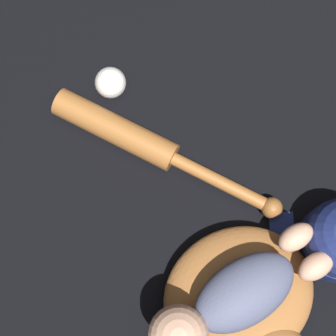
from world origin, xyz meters
TOP-DOWN VIEW (x-y plane):
  - ground_plane at (0.00, 0.00)m, footprint 6.00×6.00m
  - baseball_glove at (-0.02, -0.01)m, footprint 0.35×0.36m
  - baby_figure at (0.01, -0.04)m, footprint 0.38×0.15m
  - baseball_bat at (-0.08, -0.41)m, footprint 0.24×0.51m
  - baseball at (-0.12, -0.55)m, footprint 0.07×0.07m

SIDE VIEW (x-z plane):
  - ground_plane at x=0.00m, z-range 0.00..0.00m
  - baseball_bat at x=-0.08m, z-range 0.00..0.06m
  - baseball at x=-0.12m, z-range 0.00..0.07m
  - baseball_glove at x=-0.02m, z-range 0.00..0.09m
  - baby_figure at x=0.01m, z-range 0.08..0.19m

